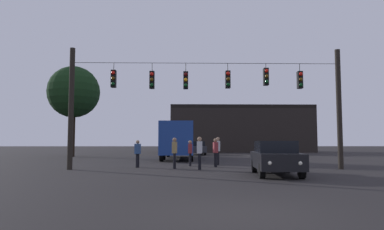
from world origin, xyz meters
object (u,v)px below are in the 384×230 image
car_near_right (275,157)px  pedestrian_crossing_right (216,151)px  pedestrian_crossing_left (138,152)px  pedestrian_crossing_center (174,151)px  pedestrian_far_side (200,151)px  city_bus (178,137)px  pedestrian_near_bus (190,152)px  tree_left_silhouette (74,92)px  car_far_left (197,148)px  pedestrian_trailing (218,149)px

car_near_right → pedestrian_crossing_right: 5.50m
pedestrian_crossing_left → pedestrian_crossing_center: size_ratio=0.92×
pedestrian_crossing_right → pedestrian_far_side: 2.19m
city_bus → pedestrian_near_bus: bearing=-84.4°
pedestrian_far_side → tree_left_silhouette: bearing=126.0°
pedestrian_crossing_center → tree_left_silhouette: bearing=124.0°
car_far_left → pedestrian_crossing_left: 19.83m
pedestrian_crossing_right → pedestrian_trailing: bearing=79.5°
car_far_left → car_near_right: bearing=-83.7°
pedestrian_far_side → city_bus: bearing=96.4°
car_near_right → pedestrian_far_side: (-3.25, 3.09, 0.19)m
pedestrian_crossing_center → pedestrian_crossing_left: bearing=156.2°
pedestrian_crossing_right → pedestrian_trailing: pedestrian_trailing is taller
city_bus → pedestrian_near_bus: city_bus is taller
pedestrian_crossing_left → pedestrian_near_bus: pedestrian_crossing_left is taller
pedestrian_near_bus → car_far_left: bearing=86.8°
car_near_right → tree_left_silhouette: 25.33m
car_far_left → pedestrian_crossing_left: bearing=-101.9°
car_near_right → pedestrian_crossing_left: size_ratio=2.84×
pedestrian_crossing_left → car_near_right: bearing=-35.4°
pedestrian_far_side → tree_left_silhouette: size_ratio=0.19×
tree_left_silhouette → pedestrian_crossing_left: bearing=-60.2°
pedestrian_crossing_right → pedestrian_near_bus: size_ratio=1.07×
car_far_left → pedestrian_far_side: 21.13m
city_bus → pedestrian_crossing_left: bearing=-102.0°
pedestrian_crossing_right → car_near_right: bearing=-66.1°
pedestrian_far_side → pedestrian_trailing: bearing=69.6°
pedestrian_crossing_right → pedestrian_crossing_center: bearing=-153.7°
pedestrian_crossing_right → pedestrian_near_bus: (-1.48, 0.93, -0.08)m
tree_left_silhouette → pedestrian_near_bus: bearing=-49.7°
pedestrian_crossing_left → pedestrian_far_side: pedestrian_far_side is taller
car_near_right → pedestrian_crossing_center: 6.01m
pedestrian_far_side → pedestrian_near_bus: bearing=99.0°
car_near_right → pedestrian_crossing_center: size_ratio=2.61×
pedestrian_near_bus → tree_left_silhouette: bearing=130.3°
city_bus → pedestrian_trailing: 8.81m
city_bus → pedestrian_trailing: size_ratio=6.22×
pedestrian_near_bus → pedestrian_trailing: pedestrian_trailing is taller
pedestrian_crossing_center → pedestrian_far_side: bearing=-29.5°
pedestrian_near_bus → pedestrian_far_side: (0.45, -2.87, 0.11)m
pedestrian_crossing_right → tree_left_silhouette: (-12.94, 14.46, 5.49)m
pedestrian_crossing_center → pedestrian_crossing_right: bearing=26.3°
city_bus → car_near_right: bearing=-73.0°
pedestrian_near_bus → pedestrian_trailing: (1.78, 0.69, 0.14)m
pedestrian_crossing_center → tree_left_silhouette: tree_left_silhouette is taller
car_near_right → pedestrian_crossing_center: (-4.60, 3.86, 0.17)m
car_far_left → tree_left_silhouette: bearing=-159.3°
car_near_right → pedestrian_far_side: bearing=136.4°
car_far_left → pedestrian_trailing: (0.74, -17.57, 0.22)m
pedestrian_crossing_center → pedestrian_near_bus: bearing=66.8°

